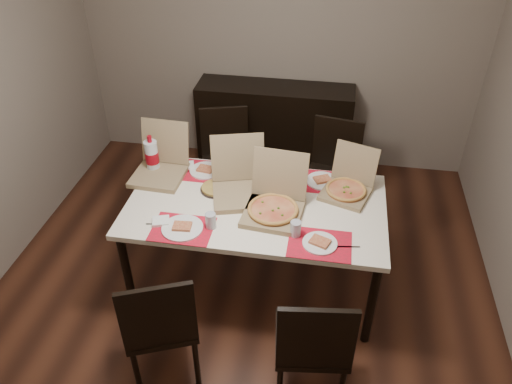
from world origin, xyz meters
The scene contains 20 objects.
ground centered at (0.00, 0.00, -0.01)m, with size 3.80×4.00×0.02m, color #462315.
room_walls centered at (0.00, 0.43, 1.73)m, with size 3.84×4.02×2.62m.
sideboard centered at (0.00, 1.78, 0.45)m, with size 1.50×0.40×0.90m, color black.
dining_table centered at (0.09, 0.16, 0.68)m, with size 1.80×1.00×0.75m.
chair_near_left centered at (-0.33, -0.78, 0.51)m, with size 0.55×0.55×0.93m.
chair_near_right centered at (0.57, -0.77, 0.51)m, with size 0.47×0.47×0.93m.
chair_far_left centered at (-0.35, 1.11, 0.51)m, with size 0.52×0.52×0.93m.
chair_far_right centered at (0.60, 1.06, 0.51)m, with size 0.49×0.49×0.93m.
setting_near_left centered at (-0.32, -0.18, 0.77)m, with size 0.47×0.30×0.11m.
setting_near_right centered at (0.51, -0.18, 0.77)m, with size 0.45×0.30×0.11m.
setting_far_left centered at (-0.33, 0.47, 0.77)m, with size 0.48×0.30×0.11m.
setting_far_right centered at (0.49, 0.48, 0.77)m, with size 0.49×0.30×0.11m.
napkin_loose centered at (0.14, 0.11, 0.76)m, with size 0.12×0.11×0.02m, color white.
pizza_box_center centered at (0.23, 0.08, 0.81)m, with size 0.42×0.46×0.39m.
pizza_box_right centered at (0.71, 0.39, 0.80)m, with size 0.41×0.44×0.32m.
pizza_box_left centered at (-0.68, 0.40, 0.81)m, with size 0.39×0.43×0.37m.
pizza_box_extra centered at (-0.05, 0.25, 0.81)m, with size 0.48×0.51×0.39m.
faina_plate centered at (-0.23, 0.27, 0.76)m, with size 0.22×0.22×0.03m.
dip_bowl centered at (0.12, 0.36, 0.77)m, with size 0.12×0.12×0.03m, color white.
soda_bottle centered at (-0.75, 0.43, 0.88)m, with size 0.10×0.10×0.31m.
Camera 1 is at (0.55, -2.58, 2.88)m, focal length 35.00 mm.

